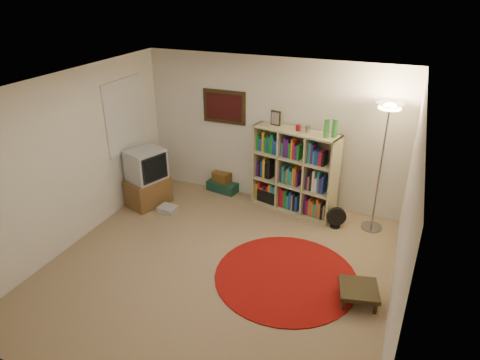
# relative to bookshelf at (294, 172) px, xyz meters

# --- Properties ---
(room) EXTENTS (4.54, 4.54, 2.54)m
(room) POSITION_rel_bookshelf_xyz_m (-0.54, -1.96, 0.57)
(room) COLOR #8D7353
(room) RESTS_ON ground
(bookshelf) EXTENTS (1.48, 0.71, 1.71)m
(bookshelf) POSITION_rel_bookshelf_xyz_m (0.00, 0.00, 0.00)
(bookshelf) COLOR tan
(bookshelf) RESTS_ON ground
(floor_lamp) EXTENTS (0.46, 0.46, 2.04)m
(floor_lamp) POSITION_rel_bookshelf_xyz_m (1.36, -0.14, 1.00)
(floor_lamp) COLOR gray
(floor_lamp) RESTS_ON ground
(floor_fan) EXTENTS (0.31, 0.21, 0.35)m
(floor_fan) POSITION_rel_bookshelf_xyz_m (0.82, -0.34, -0.51)
(floor_fan) COLOR black
(floor_fan) RESTS_ON ground
(tv_stand) EXTENTS (0.69, 0.82, 1.01)m
(tv_stand) POSITION_rel_bookshelf_xyz_m (-2.37, -0.77, -0.20)
(tv_stand) COLOR brown
(tv_stand) RESTS_ON ground
(dvd_box) EXTENTS (0.31, 0.27, 0.10)m
(dvd_box) POSITION_rel_bookshelf_xyz_m (-1.92, -0.90, -0.64)
(dvd_box) COLOR #ABACB0
(dvd_box) RESTS_ON ground
(suitcase) EXTENTS (0.62, 0.46, 0.18)m
(suitcase) POSITION_rel_bookshelf_xyz_m (-1.37, 0.21, -0.60)
(suitcase) COLOR #153B2C
(suitcase) RESTS_ON ground
(wicker_basket) EXTENTS (0.38, 0.31, 0.19)m
(wicker_basket) POSITION_rel_bookshelf_xyz_m (-1.39, 0.19, -0.42)
(wicker_basket) COLOR brown
(wicker_basket) RESTS_ON suitcase
(duffel_bag) EXTENTS (0.43, 0.39, 0.25)m
(duffel_bag) POSITION_rel_bookshelf_xyz_m (-0.42, 0.10, -0.56)
(duffel_bag) COLOR black
(duffel_bag) RESTS_ON ground
(paper_towel) EXTENTS (0.14, 0.14, 0.22)m
(paper_towel) POSITION_rel_bookshelf_xyz_m (-0.47, 0.15, -0.58)
(paper_towel) COLOR white
(paper_towel) RESTS_ON ground
(red_rug) EXTENTS (1.90, 1.90, 0.02)m
(red_rug) POSITION_rel_bookshelf_xyz_m (0.44, -1.84, -0.68)
(red_rug) COLOR maroon
(red_rug) RESTS_ON ground
(side_table) EXTENTS (0.56, 0.56, 0.21)m
(side_table) POSITION_rel_bookshelf_xyz_m (1.39, -1.96, -0.51)
(side_table) COLOR black
(side_table) RESTS_ON ground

